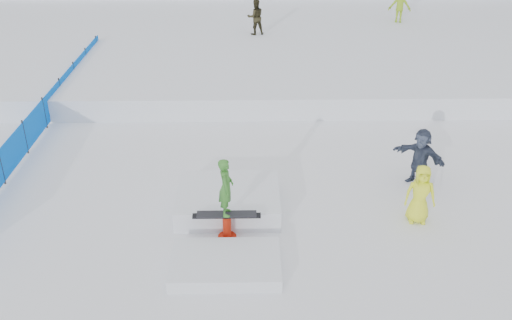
{
  "coord_description": "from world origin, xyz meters",
  "views": [
    {
      "loc": [
        0.27,
        -11.14,
        7.94
      ],
      "look_at": [
        0.5,
        2.0,
        1.1
      ],
      "focal_mm": 40.0,
      "sensor_mm": 36.0,
      "label": 1
    }
  ],
  "objects_px": {
    "safety_fence": "(44,113)",
    "spectator_dark": "(420,157)",
    "spectator_yellow": "(420,194)",
    "walker_ygreen": "(400,5)",
    "walker_olive": "(255,17)",
    "jib_rail_feature": "(228,214)"
  },
  "relations": [
    {
      "from": "spectator_dark",
      "to": "jib_rail_feature",
      "type": "relative_size",
      "value": 0.37
    },
    {
      "from": "spectator_dark",
      "to": "jib_rail_feature",
      "type": "xyz_separation_m",
      "value": [
        -5.23,
        -1.98,
        -0.52
      ]
    },
    {
      "from": "safety_fence",
      "to": "spectator_yellow",
      "type": "bearing_deg",
      "value": -27.96
    },
    {
      "from": "walker_ygreen",
      "to": "spectator_dark",
      "type": "relative_size",
      "value": 1.05
    },
    {
      "from": "walker_ygreen",
      "to": "spectator_yellow",
      "type": "height_order",
      "value": "walker_ygreen"
    },
    {
      "from": "spectator_dark",
      "to": "walker_ygreen",
      "type": "bearing_deg",
      "value": 122.08
    },
    {
      "from": "spectator_yellow",
      "to": "jib_rail_feature",
      "type": "height_order",
      "value": "jib_rail_feature"
    },
    {
      "from": "walker_ygreen",
      "to": "spectator_dark",
      "type": "xyz_separation_m",
      "value": [
        -2.99,
        -15.02,
        -0.84
      ]
    },
    {
      "from": "safety_fence",
      "to": "spectator_yellow",
      "type": "distance_m",
      "value": 12.46
    },
    {
      "from": "walker_olive",
      "to": "walker_ygreen",
      "type": "relative_size",
      "value": 0.94
    },
    {
      "from": "jib_rail_feature",
      "to": "spectator_yellow",
      "type": "bearing_deg",
      "value": 1.18
    },
    {
      "from": "walker_ygreen",
      "to": "safety_fence",
      "type": "bearing_deg",
      "value": 50.48
    },
    {
      "from": "walker_olive",
      "to": "spectator_dark",
      "type": "distance_m",
      "value": 13.53
    },
    {
      "from": "spectator_yellow",
      "to": "walker_ygreen",
      "type": "bearing_deg",
      "value": 84.34
    },
    {
      "from": "safety_fence",
      "to": "spectator_dark",
      "type": "relative_size",
      "value": 9.74
    },
    {
      "from": "safety_fence",
      "to": "jib_rail_feature",
      "type": "relative_size",
      "value": 3.64
    },
    {
      "from": "safety_fence",
      "to": "jib_rail_feature",
      "type": "bearing_deg",
      "value": -43.38
    },
    {
      "from": "spectator_yellow",
      "to": "jib_rail_feature",
      "type": "distance_m",
      "value": 4.74
    },
    {
      "from": "spectator_yellow",
      "to": "spectator_dark",
      "type": "xyz_separation_m",
      "value": [
        0.51,
        1.88,
        0.05
      ]
    },
    {
      "from": "jib_rail_feature",
      "to": "walker_ygreen",
      "type": "bearing_deg",
      "value": 64.19
    },
    {
      "from": "walker_ygreen",
      "to": "jib_rail_feature",
      "type": "relative_size",
      "value": 0.39
    },
    {
      "from": "walker_ygreen",
      "to": "spectator_dark",
      "type": "height_order",
      "value": "walker_ygreen"
    }
  ]
}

